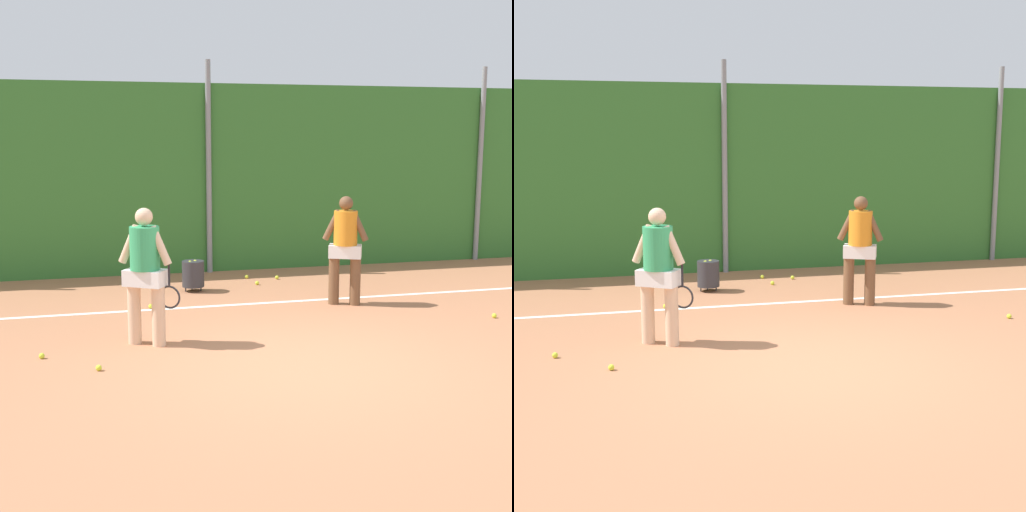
% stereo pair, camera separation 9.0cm
% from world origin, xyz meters
% --- Properties ---
extents(ground_plane, '(29.42, 29.42, 0.00)m').
position_xyz_m(ground_plane, '(0.00, 1.69, 0.00)').
color(ground_plane, '#B2704C').
extents(hedge_fence_backdrop, '(19.13, 0.25, 3.43)m').
position_xyz_m(hedge_fence_backdrop, '(0.00, 5.77, 1.71)').
color(hedge_fence_backdrop, '#33702D').
rests_on(hedge_fence_backdrop, ground_plane).
extents(fence_post_center, '(0.10, 0.10, 3.83)m').
position_xyz_m(fence_post_center, '(0.00, 5.59, 1.92)').
color(fence_post_center, gray).
rests_on(fence_post_center, ground_plane).
extents(fence_post_right, '(0.10, 0.10, 3.83)m').
position_xyz_m(fence_post_right, '(5.52, 5.59, 1.92)').
color(fence_post_right, gray).
rests_on(fence_post_right, ground_plane).
extents(court_baseline_paint, '(13.98, 0.10, 0.01)m').
position_xyz_m(court_baseline_paint, '(0.00, 2.94, 0.00)').
color(court_baseline_paint, white).
rests_on(court_baseline_paint, ground_plane).
extents(player_foreground_near, '(0.70, 0.50, 1.66)m').
position_xyz_m(player_foreground_near, '(-1.61, 1.22, 0.93)').
color(player_foreground_near, beige).
rests_on(player_foreground_near, ground_plane).
extents(player_midcourt, '(0.63, 0.45, 1.63)m').
position_xyz_m(player_midcourt, '(1.47, 2.58, 0.91)').
color(player_midcourt, brown).
rests_on(player_midcourt, ground_plane).
extents(ball_hopper, '(0.36, 0.36, 0.51)m').
position_xyz_m(ball_hopper, '(-0.57, 4.04, 0.29)').
color(ball_hopper, '#2D2D33').
rests_on(ball_hopper, ground_plane).
extents(tennis_ball_0, '(0.07, 0.07, 0.07)m').
position_xyz_m(tennis_ball_0, '(-1.37, 3.03, 0.03)').
color(tennis_ball_0, '#CCDB33').
rests_on(tennis_ball_0, ground_plane).
extents(tennis_ball_1, '(0.07, 0.07, 0.07)m').
position_xyz_m(tennis_ball_1, '(-2.22, 0.36, 0.03)').
color(tennis_ball_1, '#CCDB33').
rests_on(tennis_ball_1, ground_plane).
extents(tennis_ball_2, '(0.07, 0.07, 0.07)m').
position_xyz_m(tennis_ball_2, '(0.52, 4.83, 0.03)').
color(tennis_ball_2, '#CCDB33').
rests_on(tennis_ball_2, ground_plane).
extents(tennis_ball_4, '(0.07, 0.07, 0.07)m').
position_xyz_m(tennis_ball_4, '(-2.83, 0.96, 0.03)').
color(tennis_ball_4, '#CCDB33').
rests_on(tennis_ball_4, ground_plane).
extents(tennis_ball_5, '(0.07, 0.07, 0.07)m').
position_xyz_m(tennis_ball_5, '(1.02, 4.64, 0.03)').
color(tennis_ball_5, '#CCDB33').
rests_on(tennis_ball_5, ground_plane).
extents(tennis_ball_6, '(0.07, 0.07, 0.07)m').
position_xyz_m(tennis_ball_6, '(0.56, 4.26, 0.03)').
color(tennis_ball_6, '#CCDB33').
rests_on(tennis_ball_6, ground_plane).
extents(tennis_ball_7, '(0.07, 0.07, 0.07)m').
position_xyz_m(tennis_ball_7, '(2.54, 4.79, 0.03)').
color(tennis_ball_7, '#CCDB33').
rests_on(tennis_ball_7, ground_plane).
extents(tennis_ball_8, '(0.07, 0.07, 0.07)m').
position_xyz_m(tennis_ball_8, '(3.20, 1.29, 0.03)').
color(tennis_ball_8, '#CCDB33').
rests_on(tennis_ball_8, ground_plane).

